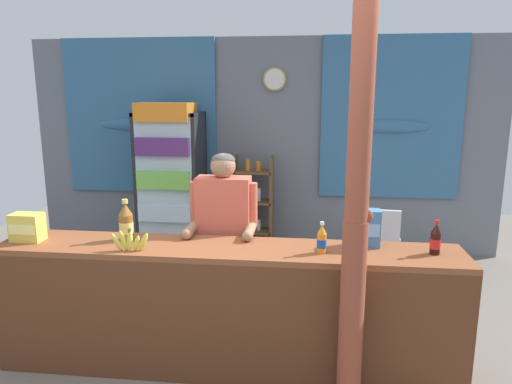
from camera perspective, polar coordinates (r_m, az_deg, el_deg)
ground_plane at (r=4.32m, az=-1.94°, el=-14.73°), size 7.91×7.91×0.00m
back_wall_curtained at (r=5.75m, az=0.57°, el=6.04°), size 5.69×0.22×2.59m
stall_counter at (r=3.27m, az=-3.91°, el=-13.13°), size 3.21×0.50×0.91m
timber_post at (r=2.76m, az=12.06°, el=-4.47°), size 0.17×0.15×2.45m
drink_fridge at (r=5.51m, az=-10.38°, el=2.01°), size 0.72×0.64×1.84m
bottle_shelf_rack at (r=5.61m, az=-0.32°, el=-1.52°), size 0.48×0.28×1.21m
plastic_lawn_chair at (r=4.79m, az=14.43°, el=-6.00°), size 0.48×0.48×0.86m
shopkeeper at (r=3.62m, az=-3.96°, el=-4.07°), size 0.52×0.42×1.50m
soda_bottle_iced_tea at (r=3.46m, az=-15.57°, el=-3.65°), size 0.10×0.10×0.30m
soda_bottle_cola at (r=3.28m, az=21.05°, el=-5.46°), size 0.07×0.07×0.23m
soda_bottle_orange_soda at (r=3.11m, az=8.02°, el=-5.80°), size 0.06×0.06×0.21m
snack_box_instant_noodle at (r=3.71m, az=-26.13°, el=-3.88°), size 0.22×0.14×0.20m
snack_box_biscuit at (r=3.30m, az=13.46°, el=-4.28°), size 0.16×0.12×0.26m
banana_bunch at (r=3.24m, az=-15.09°, el=-5.85°), size 0.27×0.06×0.16m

